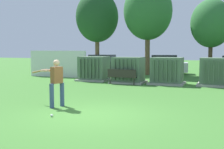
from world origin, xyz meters
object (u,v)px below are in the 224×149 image
(transformer_mid_west, at_px, (128,70))
(transformer_mid_east, at_px, (167,71))
(transformer_east, at_px, (216,72))
(park_bench, at_px, (122,76))
(parked_car_leftmost, at_px, (101,64))
(sports_ball, at_px, (52,115))
(batter, at_px, (56,81))
(transformer_west, at_px, (94,69))
(parked_car_left_of_center, at_px, (163,65))

(transformer_mid_west, xyz_separation_m, transformer_mid_east, (2.37, 0.24, 0.00))
(transformer_mid_west, height_order, transformer_east, same)
(park_bench, xyz_separation_m, parked_car_leftmost, (-4.77, 7.73, 0.22))
(transformer_east, bearing_deg, sports_ball, -114.75)
(transformer_mid_east, relative_size, park_bench, 1.16)
(transformer_mid_west, height_order, parked_car_leftmost, same)
(transformer_mid_west, relative_size, transformer_mid_east, 1.00)
(transformer_mid_west, height_order, batter, batter)
(transformer_mid_east, xyz_separation_m, park_bench, (-2.49, -1.09, -0.25))
(transformer_mid_west, bearing_deg, transformer_west, 171.06)
(transformer_west, xyz_separation_m, transformer_mid_west, (2.56, -0.40, 0.00))
(transformer_east, xyz_separation_m, sports_ball, (-4.59, -9.95, -0.74))
(transformer_mid_west, bearing_deg, parked_car_leftmost, 125.34)
(transformer_east, distance_m, sports_ball, 10.98)
(transformer_west, height_order, parked_car_left_of_center, same)
(transformer_mid_west, distance_m, transformer_east, 5.20)
(park_bench, relative_size, parked_car_left_of_center, 0.41)
(parked_car_leftmost, bearing_deg, transformer_east, -32.55)
(transformer_mid_east, distance_m, park_bench, 2.73)
(transformer_mid_west, xyz_separation_m, parked_car_left_of_center, (0.66, 7.58, -0.04))
(sports_ball, bearing_deg, batter, 117.38)
(transformer_mid_east, height_order, transformer_east, same)
(batter, height_order, sports_ball, batter)
(transformer_mid_east, bearing_deg, batter, -106.81)
(transformer_mid_east, height_order, park_bench, transformer_mid_east)
(park_bench, height_order, batter, batter)
(transformer_mid_west, distance_m, parked_car_left_of_center, 7.61)
(transformer_mid_west, relative_size, sports_ball, 23.33)
(transformer_west, distance_m, transformer_mid_east, 4.94)
(transformer_mid_east, relative_size, parked_car_leftmost, 0.49)
(sports_ball, xyz_separation_m, parked_car_leftmost, (-5.47, 16.37, 0.71))
(transformer_mid_east, distance_m, parked_car_left_of_center, 7.54)
(parked_car_left_of_center, bearing_deg, batter, -92.94)
(transformer_mid_west, xyz_separation_m, batter, (-0.14, -8.07, 0.19))
(transformer_west, bearing_deg, batter, -74.06)
(parked_car_leftmost, bearing_deg, transformer_mid_west, -54.66)
(transformer_mid_west, bearing_deg, park_bench, -97.83)
(batter, bearing_deg, transformer_mid_east, 73.19)
(transformer_west, distance_m, parked_car_left_of_center, 7.87)
(transformer_mid_east, height_order, batter, batter)
(parked_car_left_of_center, bearing_deg, transformer_mid_west, -94.99)
(transformer_west, height_order, park_bench, transformer_west)
(batter, bearing_deg, transformer_mid_west, 89.00)
(transformer_west, xyz_separation_m, transformer_east, (7.74, 0.06, 0.00))
(transformer_east, relative_size, batter, 1.21)
(transformer_east, bearing_deg, transformer_mid_west, -174.87)
(transformer_west, bearing_deg, transformer_mid_east, -1.89)
(park_bench, height_order, sports_ball, park_bench)
(park_bench, height_order, parked_car_left_of_center, parked_car_left_of_center)
(transformer_west, relative_size, park_bench, 1.16)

